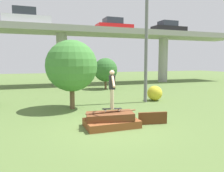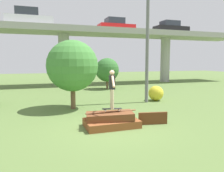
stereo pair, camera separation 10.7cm
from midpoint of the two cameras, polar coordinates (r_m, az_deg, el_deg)
The scene contains 13 objects.
ground_plane at distance 8.63m, azimuth 0.18°, elevation -10.53°, with size 80.00×80.00×0.00m, color #567038.
scrap_pile at distance 8.55m, azimuth 0.03°, elevation -8.96°, with size 2.06×1.26×0.61m.
scrap_plank_loose at distance 9.02m, azimuth 10.98°, elevation -8.28°, with size 1.18×0.30×0.49m.
skateboard at distance 8.52m, azimuth 0.36°, elevation -6.00°, with size 0.79×0.34×0.09m.
skater at distance 8.37m, azimuth 0.36°, elevation -0.22°, with size 0.28×1.05×1.49m.
highway_overpass at distance 23.51m, azimuth -12.43°, elevation 12.93°, with size 44.00×4.23×5.96m.
car_on_overpass_left at distance 25.62m, azimuth 1.12°, elevation 15.45°, with size 4.06×1.86×1.37m.
car_on_overpass_mid at distance 23.20m, azimuth -20.77°, elevation 16.20°, with size 4.31×1.68×1.57m.
car_on_overpass_right at distance 28.49m, azimuth 15.21°, elevation 14.37°, with size 4.21×1.69×1.40m.
utility_pole at distance 13.62m, azimuth 9.51°, elevation 14.13°, with size 1.30×0.20×8.46m.
tree_behind_right at distance 11.63m, azimuth -10.04°, elevation 5.19°, with size 2.69×2.69×3.63m.
tree_mid_back at distance 19.81m, azimuth -1.12°, elevation 4.22°, with size 2.14×2.14×2.81m.
bush_yellow_flowering at distance 14.31m, azimuth 11.62°, elevation -1.85°, with size 0.96×0.96×0.96m.
Camera 2 is at (-2.63, -7.82, 2.53)m, focal length 35.00 mm.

